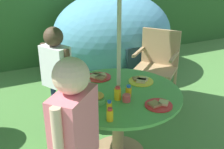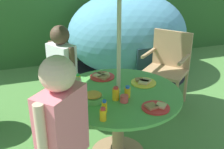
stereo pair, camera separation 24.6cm
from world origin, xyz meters
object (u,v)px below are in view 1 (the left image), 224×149
Objects in this scene: plate_back_edge at (99,77)px; juice_bottle_near_left at (118,94)px; child_in_pink_shirt at (74,128)px; juice_bottle_far_left at (76,82)px; cup_near at (126,98)px; garden_table at (118,109)px; child_in_white_shirt at (56,67)px; snack_bowl at (96,98)px; plate_mid_left at (141,81)px; juice_bottle_mid_right at (109,107)px; juice_bottle_center_front at (83,109)px; wooden_chair at (157,61)px; juice_bottle_near_right at (129,91)px; dome_tent at (113,33)px; juice_bottle_far_right at (110,115)px; plate_center_back at (159,105)px.

plate_back_edge is 0.49m from juice_bottle_near_left.
plate_back_edge is 2.07× the size of juice_bottle_near_left.
child_in_pink_shirt reaches higher than juice_bottle_far_left.
juice_bottle_far_left is at bearing 123.64° from cup_near.
child_in_white_shirt reaches higher than garden_table.
cup_near is (0.24, -0.10, -0.01)m from snack_bowl.
juice_bottle_far_left is (-0.31, 0.26, 0.23)m from garden_table.
plate_mid_left and plate_back_edge have the same top height.
plate_back_edge is 2.39× the size of juice_bottle_mid_right.
juice_bottle_near_left is (0.19, -0.03, 0.02)m from snack_bowl.
snack_bowl is 0.22m from juice_bottle_center_front.
child_in_pink_shirt is 0.71m from juice_bottle_near_left.
wooden_chair is 9.17× the size of juice_bottle_mid_right.
plate_back_edge is at bearing 17.61° from child_in_white_shirt.
juice_bottle_mid_right is at bearing -19.40° from child_in_white_shirt.
juice_bottle_near_right is at bearing -1.02° from child_in_white_shirt.
juice_bottle_far_left is at bearing 99.47° from juice_bottle_mid_right.
snack_bowl is 2.42× the size of cup_near.
dome_tent is 2.38m from juice_bottle_near_left.
cup_near reaches higher than plate_back_edge.
plate_mid_left is 2.26× the size of juice_bottle_far_right.
plate_back_edge is (0.56, 0.95, -0.13)m from child_in_pink_shirt.
cup_near is at bearing -21.35° from snack_bowl.
snack_bowl is (0.13, -0.79, -0.02)m from child_in_white_shirt.
garden_table is 0.37m from plate_mid_left.
juice_bottle_center_front is at bearing 167.35° from juice_bottle_mid_right.
child_in_pink_shirt is at bearing -38.47° from child_in_white_shirt.
juice_bottle_far_right is at bearing -137.27° from juice_bottle_near_right.
child_in_white_shirt reaches higher than cup_near.
juice_bottle_near_right is at bearing 51.61° from cup_near.
juice_bottle_far_right is (-1.26, -1.25, 0.20)m from wooden_chair.
plate_center_back is 0.93× the size of plate_back_edge.
juice_bottle_near_right is 0.93× the size of juice_bottle_far_left.
juice_bottle_far_left is (-0.35, 0.37, 0.00)m from juice_bottle_near_right.
juice_bottle_mid_right reaches higher than plate_center_back.
juice_bottle_far_right is (-0.31, -0.29, 0.00)m from juice_bottle_near_right.
juice_bottle_far_right reaches higher than garden_table.
juice_bottle_near_left is at bearing -148.18° from plate_mid_left.
garden_table is 0.89m from child_in_pink_shirt.
child_in_white_shirt is 11.05× the size of juice_bottle_center_front.
juice_bottle_near_right is (0.04, -0.11, 0.23)m from garden_table.
juice_bottle_mid_right is (0.09, -0.55, -0.01)m from juice_bottle_far_left.
juice_bottle_mid_right is (-1.21, -1.14, 0.20)m from wooden_chair.
juice_bottle_near_left is at bearing -9.78° from snack_bowl.
plate_center_back is at bearing -28.81° from child_in_pink_shirt.
plate_mid_left is at bearing 42.89° from cup_near.
juice_bottle_center_front is (-0.03, -0.94, -0.01)m from child_in_white_shirt.
child_in_pink_shirt is 0.83m from plate_center_back.
plate_mid_left is 0.80m from juice_bottle_center_front.
juice_bottle_near_right is 0.48m from juice_bottle_center_front.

